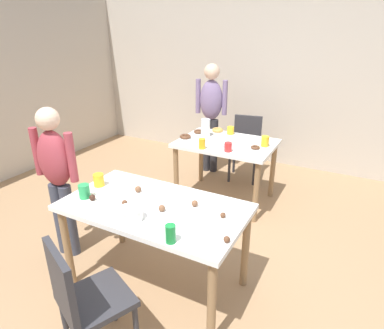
{
  "coord_description": "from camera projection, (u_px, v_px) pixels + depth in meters",
  "views": [
    {
      "loc": [
        1.13,
        -1.77,
        1.99
      ],
      "look_at": [
        -0.08,
        0.54,
        0.9
      ],
      "focal_mm": 30.71,
      "sensor_mm": 36.0,
      "label": 1
    }
  ],
  "objects": [
    {
      "name": "dining_table_near",
      "position": [
        154.0,
        215.0,
        2.51
      ],
      "size": [
        1.4,
        0.77,
        0.75
      ],
      "color": "white",
      "rests_on": "ground_plane"
    },
    {
      "name": "dining_table_far",
      "position": [
        226.0,
        150.0,
        3.89
      ],
      "size": [
        1.11,
        0.8,
        0.75
      ],
      "color": "white",
      "rests_on": "ground_plane"
    },
    {
      "name": "cup_far_1",
      "position": [
        228.0,
        147.0,
        3.53
      ],
      "size": [
        0.08,
        0.08,
        0.1
      ],
      "primitive_type": "cylinder",
      "color": "red",
      "rests_on": "dining_table_far"
    },
    {
      "name": "cake_ball_5",
      "position": [
        138.0,
        189.0,
        2.66
      ],
      "size": [
        0.05,
        0.05,
        0.05
      ],
      "primitive_type": "sphere",
      "color": "brown",
      "rests_on": "dining_table_near"
    },
    {
      "name": "cup_far_2",
      "position": [
        231.0,
        130.0,
        4.11
      ],
      "size": [
        0.09,
        0.09,
        0.1
      ],
      "primitive_type": "cylinder",
      "color": "yellow",
      "rests_on": "dining_table_far"
    },
    {
      "name": "chair_far_table",
      "position": [
        246.0,
        144.0,
        4.57
      ],
      "size": [
        0.46,
        0.46,
        0.87
      ],
      "color": "#2D2D33",
      "rests_on": "ground_plane"
    },
    {
      "name": "person_girl_near",
      "position": [
        57.0,
        172.0,
        2.84
      ],
      "size": [
        0.45,
        0.23,
        1.4
      ],
      "color": "#383D4C",
      "rests_on": "ground_plane"
    },
    {
      "name": "pitcher_far",
      "position": [
        206.0,
        128.0,
        4.01
      ],
      "size": [
        0.11,
        0.11,
        0.21
      ],
      "primitive_type": "cylinder",
      "color": "white",
      "rests_on": "dining_table_far"
    },
    {
      "name": "donut_far_5",
      "position": [
        185.0,
        136.0,
        3.97
      ],
      "size": [
        0.14,
        0.14,
        0.04
      ],
      "primitive_type": "torus",
      "color": "brown",
      "rests_on": "dining_table_far"
    },
    {
      "name": "cup_near_1",
      "position": [
        99.0,
        180.0,
        2.76
      ],
      "size": [
        0.09,
        0.09,
        0.11
      ],
      "primitive_type": "cylinder",
      "color": "yellow",
      "rests_on": "dining_table_near"
    },
    {
      "name": "donut_far_3",
      "position": [
        232.0,
        142.0,
        3.81
      ],
      "size": [
        0.1,
        0.1,
        0.03
      ],
      "primitive_type": "torus",
      "color": "white",
      "rests_on": "dining_table_far"
    },
    {
      "name": "cake_ball_6",
      "position": [
        162.0,
        208.0,
        2.39
      ],
      "size": [
        0.05,
        0.05,
        0.05
      ],
      "primitive_type": "sphere",
      "color": "brown",
      "rests_on": "dining_table_near"
    },
    {
      "name": "cake_ball_2",
      "position": [
        227.0,
        239.0,
        2.04
      ],
      "size": [
        0.04,
        0.04,
        0.04
      ],
      "primitive_type": "sphere",
      "color": "brown",
      "rests_on": "dining_table_near"
    },
    {
      "name": "donut_far_4",
      "position": [
        227.0,
        146.0,
        3.68
      ],
      "size": [
        0.1,
        0.1,
        0.03
      ],
      "primitive_type": "torus",
      "color": "pink",
      "rests_on": "dining_table_far"
    },
    {
      "name": "cake_ball_3",
      "position": [
        125.0,
        203.0,
        2.46
      ],
      "size": [
        0.04,
        0.04,
        0.04
      ],
      "primitive_type": "sphere",
      "color": "brown",
      "rests_on": "dining_table_near"
    },
    {
      "name": "donut_far_0",
      "position": [
        218.0,
        130.0,
        4.23
      ],
      "size": [
        0.14,
        0.14,
        0.04
      ],
      "primitive_type": "torus",
      "color": "gold",
      "rests_on": "dining_table_far"
    },
    {
      "name": "cake_ball_0",
      "position": [
        128.0,
        206.0,
        2.43
      ],
      "size": [
        0.04,
        0.04,
        0.04
      ],
      "primitive_type": "sphere",
      "color": "#3D2319",
      "rests_on": "dining_table_near"
    },
    {
      "name": "person_adult_far",
      "position": [
        211.0,
        109.0,
        4.6
      ],
      "size": [
        0.46,
        0.25,
        1.55
      ],
      "color": "#28282D",
      "rests_on": "ground_plane"
    },
    {
      "name": "cake_ball_7",
      "position": [
        223.0,
        215.0,
        2.31
      ],
      "size": [
        0.04,
        0.04,
        0.04
      ],
      "primitive_type": "sphere",
      "color": "brown",
      "rests_on": "dining_table_near"
    },
    {
      "name": "wall_back",
      "position": [
        282.0,
        79.0,
        4.8
      ],
      "size": [
        6.4,
        0.1,
        2.6
      ],
      "primitive_type": "cube",
      "color": "#BCB2A3",
      "rests_on": "ground_plane"
    },
    {
      "name": "donut_far_2",
      "position": [
        255.0,
        147.0,
        3.63
      ],
      "size": [
        0.1,
        0.1,
        0.03
      ],
      "primitive_type": "torus",
      "color": "brown",
      "rests_on": "dining_table_far"
    },
    {
      "name": "ground_plane",
      "position": [
        171.0,
        290.0,
        2.69
      ],
      "size": [
        6.4,
        6.4,
        0.0
      ],
      "primitive_type": "plane",
      "color": "#9E7A56"
    },
    {
      "name": "chair_near_table",
      "position": [
        83.0,
        297.0,
        1.97
      ],
      "size": [
        0.53,
        0.53,
        0.87
      ],
      "color": "#2D2D33",
      "rests_on": "ground_plane"
    },
    {
      "name": "donut_far_1",
      "position": [
        199.0,
        132.0,
        4.17
      ],
      "size": [
        0.12,
        0.12,
        0.04
      ],
      "primitive_type": "torus",
      "color": "brown",
      "rests_on": "dining_table_far"
    },
    {
      "name": "soda_can",
      "position": [
        171.0,
        234.0,
        2.03
      ],
      "size": [
        0.07,
        0.07,
        0.12
      ],
      "primitive_type": "cylinder",
      "color": "#198438",
      "rests_on": "dining_table_near"
    },
    {
      "name": "cake_ball_1",
      "position": [
        92.0,
        197.0,
        2.54
      ],
      "size": [
        0.05,
        0.05,
        0.05
      ],
      "primitive_type": "sphere",
      "color": "#3D2319",
      "rests_on": "dining_table_near"
    },
    {
      "name": "cup_near_0",
      "position": [
        84.0,
        191.0,
        2.56
      ],
      "size": [
        0.09,
        0.09,
        0.11
      ],
      "primitive_type": "cylinder",
      "color": "green",
      "rests_on": "dining_table_near"
    },
    {
      "name": "cake_ball_4",
      "position": [
        195.0,
        203.0,
        2.45
      ],
      "size": [
        0.05,
        0.05,
        0.05
      ],
      "primitive_type": "sphere",
      "color": "brown",
      "rests_on": "dining_table_near"
    },
    {
      "name": "fork_near",
      "position": [
        220.0,
        231.0,
        2.16
      ],
      "size": [
        0.17,
        0.02,
        0.01
      ],
      "primitive_type": "cube",
      "color": "silver",
      "rests_on": "dining_table_near"
    },
    {
      "name": "cup_far_0",
      "position": [
        202.0,
        144.0,
        3.61
      ],
      "size": [
        0.07,
        0.07,
        0.12
      ],
      "primitive_type": "cylinder",
      "color": "yellow",
      "rests_on": "dining_table_far"
    },
    {
      "name": "cup_far_3",
      "position": [
        265.0,
        141.0,
        3.68
      ],
      "size": [
        0.09,
        0.09,
        0.12
      ],
      "primitive_type": "cylinder",
      "color": "yellow",
      "rests_on": "dining_table_far"
    },
    {
      "name": "mixing_bowl",
      "position": [
        130.0,
        214.0,
        2.28
      ],
      "size": [
        0.17,
        0.17,
        0.09
      ],
      "primitive_type": "cylinder",
      "color": "white",
      "rests_on": "dining_table_near"
    }
  ]
}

